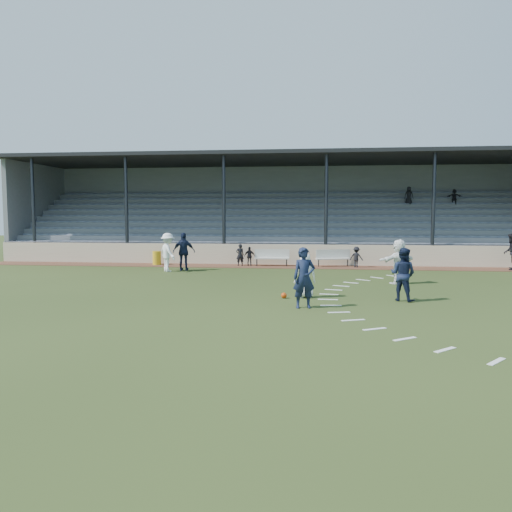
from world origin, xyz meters
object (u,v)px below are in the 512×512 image
Objects in this scene: football at (284,295)px; bench_left at (272,256)px; player_white_lead at (305,276)px; official at (511,252)px; player_navy_lead at (304,278)px; bench_right at (333,256)px; trash_bin at (157,258)px.

bench_left is at bearing 97.21° from football.
player_white_lead is 0.83× the size of official.
player_navy_lead is 16.00m from official.
player_white_lead is 14.60m from official.
player_white_lead is at bearing -83.02° from bench_left.
bench_left is 3.48m from bench_right.
player_navy_lead is (-1.38, -12.61, 0.39)m from bench_right.
football is 2.08m from player_navy_lead.
bench_left is 1.26× the size of player_white_lead.
bench_left reaches higher than trash_bin.
bench_left is 1.03× the size of player_navy_lead.
bench_left is 2.55× the size of trash_bin.
bench_left is at bearing -90.06° from player_white_lead.
official reaches higher than bench_left.
bench_left reaches higher than football.
player_white_lead reaches higher than trash_bin.
player_navy_lead reaches higher than bench_right.
player_white_lead reaches higher than bench_left.
player_navy_lead reaches higher than bench_left.
football is (-2.13, -10.88, -0.48)m from bench_right.
player_navy_lead is at bearing -54.12° from trash_bin.
player_navy_lead reaches higher than player_white_lead.
bench_right is 10.24m from trash_bin.
player_navy_lead is at bearing -111.49° from bench_right.
bench_right is at bearing -71.01° from official.
trash_bin is at bearing 127.63° from football.
trash_bin is at bearing 113.73° from player_navy_lead.
official reaches higher than player_white_lead.
official is (11.47, 10.15, 0.89)m from football.
trash_bin is (-6.75, -0.18, -0.17)m from bench_left.
official is (10.72, 9.91, 0.19)m from player_white_lead.
trash_bin is (-10.23, -0.37, -0.17)m from bench_right.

